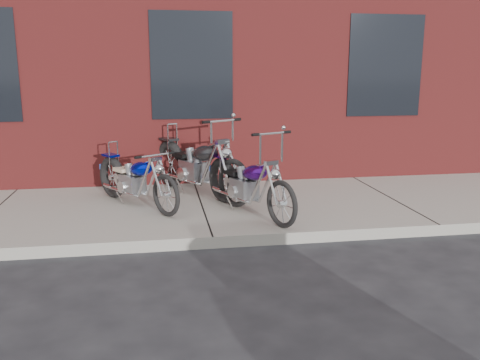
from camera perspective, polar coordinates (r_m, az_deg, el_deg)
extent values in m
plane|color=#232326|center=(6.28, -3.05, -7.72)|extent=(120.00, 120.00, 0.00)
cube|color=#9F9A8E|center=(7.68, -4.30, -3.36)|extent=(22.00, 3.00, 0.15)
torus|color=black|center=(7.62, -1.45, -0.19)|extent=(0.39, 0.69, 0.69)
torus|color=black|center=(6.42, 5.47, -2.99)|extent=(0.30, 0.60, 0.62)
cube|color=gray|center=(7.11, 1.09, -1.19)|extent=(0.40, 0.46, 0.29)
ellipsoid|color=#410C79|center=(6.83, 2.33, 0.63)|extent=(0.43, 0.58, 0.29)
cube|color=black|center=(7.28, 0.02, 0.67)|extent=(0.32, 0.34, 0.06)
cylinder|color=silver|center=(6.45, 4.87, -0.59)|extent=(0.14, 0.27, 0.52)
cylinder|color=silver|center=(6.43, 4.32, 5.15)|extent=(0.50, 0.23, 0.03)
cylinder|color=silver|center=(7.48, -1.16, 2.42)|extent=(0.03, 0.03, 0.46)
cylinder|color=silver|center=(7.38, 0.93, -1.69)|extent=(0.38, 0.81, 0.05)
torus|color=black|center=(8.14, -13.66, 0.17)|extent=(0.48, 0.62, 0.66)
torus|color=black|center=(6.96, -7.65, -1.92)|extent=(0.39, 0.53, 0.60)
cube|color=gray|center=(7.65, -11.43, -0.57)|extent=(0.42, 0.45, 0.28)
ellipsoid|color=#0415CC|center=(7.38, -10.45, 1.11)|extent=(0.48, 0.55, 0.28)
cube|color=#C9AE8F|center=(7.81, -12.43, 1.03)|extent=(0.33, 0.34, 0.06)
cylinder|color=silver|center=(7.00, -8.26, 0.17)|extent=(0.18, 0.24, 0.50)
cylinder|color=silver|center=(7.03, -8.88, 2.67)|extent=(0.43, 0.31, 0.03)
cylinder|color=silver|center=(8.01, -13.52, 2.53)|extent=(0.03, 0.03, 0.44)
cylinder|color=silver|center=(7.90, -11.51, -1.05)|extent=(0.50, 0.71, 0.04)
torus|color=black|center=(8.71, -7.24, 1.69)|extent=(0.54, 0.77, 0.80)
torus|color=black|center=(7.34, 0.16, -0.55)|extent=(0.43, 0.66, 0.72)
cube|color=gray|center=(8.13, -4.53, 0.90)|extent=(0.49, 0.54, 0.33)
ellipsoid|color=#272729|center=(7.83, -3.24, 2.87)|extent=(0.56, 0.68, 0.34)
cube|color=black|center=(8.33, -5.71, 2.71)|extent=(0.39, 0.40, 0.07)
cylinder|color=silver|center=(7.38, -0.53, 1.85)|extent=(0.20, 0.30, 0.60)
cylinder|color=silver|center=(7.40, -1.22, 6.60)|extent=(0.55, 0.34, 0.03)
cylinder|color=silver|center=(8.57, -7.00, 4.39)|extent=(0.03, 0.03, 0.53)
cylinder|color=silver|center=(8.43, -4.73, 0.31)|extent=(0.55, 0.89, 0.05)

